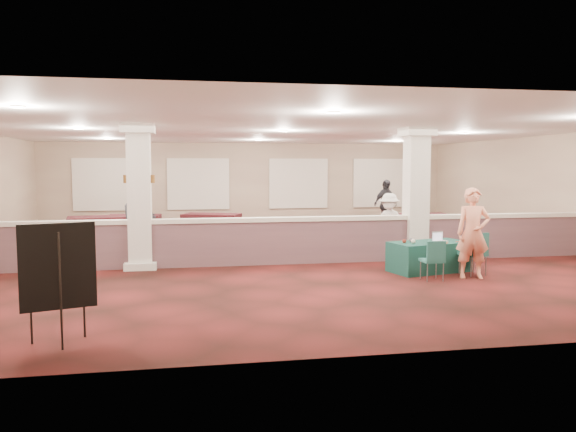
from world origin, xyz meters
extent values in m
plane|color=#4E1413|center=(0.00, 0.00, 0.00)|extent=(16.00, 16.00, 0.00)
cube|color=#886E5E|center=(0.00, 8.00, 1.60)|extent=(16.00, 0.04, 3.20)
cube|color=#886E5E|center=(0.00, -8.00, 1.60)|extent=(16.00, 0.04, 3.20)
cube|color=#886E5E|center=(8.00, 0.00, 1.60)|extent=(0.04, 16.00, 3.20)
cube|color=white|center=(0.00, 0.00, 3.20)|extent=(16.00, 16.00, 0.02)
cube|color=brown|center=(0.00, -1.50, 0.50)|extent=(15.60, 0.20, 1.00)
cube|color=beige|center=(0.00, -1.50, 1.05)|extent=(15.60, 0.28, 0.10)
cube|color=silver|center=(-3.50, -1.50, 1.60)|extent=(0.50, 0.50, 3.20)
cube|color=silver|center=(-3.50, -1.50, 0.08)|extent=(0.70, 0.70, 0.16)
cube|color=silver|center=(-3.50, -1.50, 3.10)|extent=(0.72, 0.72, 0.20)
cube|color=silver|center=(3.00, -1.50, 1.60)|extent=(0.50, 0.50, 3.20)
cube|color=silver|center=(3.00, -1.50, 0.08)|extent=(0.70, 0.70, 0.16)
cube|color=silver|center=(3.00, -1.50, 3.10)|extent=(0.72, 0.72, 0.20)
cylinder|color=brown|center=(-3.78, -1.50, 2.00)|extent=(0.12, 0.12, 0.18)
cylinder|color=white|center=(-3.78, -1.50, 2.00)|extent=(0.09, 0.09, 0.10)
cylinder|color=brown|center=(-3.22, -1.50, 2.00)|extent=(0.12, 0.12, 0.18)
cylinder|color=white|center=(-3.22, -1.50, 2.00)|extent=(0.09, 0.09, 0.10)
cube|color=#0D322F|center=(2.68, -3.00, 0.32)|extent=(1.83, 1.21, 0.65)
cube|color=#1C5452|center=(3.42, -3.53, 0.44)|extent=(0.53, 0.53, 0.06)
cube|color=#1C5452|center=(3.46, -3.74, 0.69)|extent=(0.44, 0.13, 0.43)
cylinder|color=slate|center=(3.27, -3.75, 0.21)|extent=(0.03, 0.03, 0.41)
cylinder|color=slate|center=(3.64, -3.68, 0.21)|extent=(0.03, 0.03, 0.41)
cylinder|color=slate|center=(3.21, -3.38, 0.21)|extent=(0.03, 0.03, 0.41)
cylinder|color=slate|center=(3.57, -3.31, 0.21)|extent=(0.03, 0.03, 0.41)
cube|color=#1C5452|center=(2.34, -3.91, 0.40)|extent=(0.41, 0.41, 0.05)
cube|color=#1C5452|center=(2.34, -4.09, 0.62)|extent=(0.39, 0.05, 0.39)
cylinder|color=slate|center=(2.17, -4.07, 0.19)|extent=(0.02, 0.02, 0.37)
cylinder|color=slate|center=(2.50, -4.08, 0.19)|extent=(0.02, 0.02, 0.37)
cylinder|color=slate|center=(2.17, -3.74, 0.19)|extent=(0.02, 0.02, 0.37)
cylinder|color=slate|center=(2.51, -3.74, 0.19)|extent=(0.02, 0.02, 0.37)
cube|color=black|center=(-4.09, -6.90, 1.01)|extent=(0.89, 0.31, 1.10)
cylinder|color=black|center=(-4.46, -6.80, 0.74)|extent=(0.03, 0.03, 1.47)
cylinder|color=black|center=(-3.84, -6.61, 0.74)|extent=(0.03, 0.03, 1.47)
cylinder|color=black|center=(-4.02, -7.12, 0.74)|extent=(0.03, 0.03, 1.47)
imported|color=#FF8B6E|center=(3.24, -3.85, 0.92)|extent=(0.75, 0.58, 1.85)
cube|color=black|center=(-4.94, 3.00, 0.40)|extent=(2.10, 1.27, 0.80)
cube|color=black|center=(0.90, 3.00, 0.33)|extent=(1.68, 0.91, 0.66)
cube|color=black|center=(6.50, 1.07, 0.36)|extent=(1.98, 1.48, 0.72)
cube|color=black|center=(-4.19, 4.79, 0.34)|extent=(1.76, 1.00, 0.69)
cube|color=black|center=(-1.68, 4.14, 0.37)|extent=(2.03, 1.52, 0.74)
cube|color=black|center=(5.18, 3.20, 0.36)|extent=(1.81, 0.98, 0.72)
imported|color=black|center=(-3.68, 0.28, 0.92)|extent=(0.99, 0.76, 1.83)
imported|color=silver|center=(2.89, 0.00, 0.78)|extent=(1.07, 0.97, 1.56)
imported|color=black|center=(4.70, 5.19, 0.90)|extent=(1.17, 0.88, 1.81)
imported|color=black|center=(-4.00, 5.52, 0.86)|extent=(0.96, 0.80, 1.71)
cube|color=silver|center=(2.95, -2.98, 0.65)|extent=(0.33, 0.27, 0.02)
cube|color=silver|center=(2.93, -2.88, 0.76)|extent=(0.29, 0.08, 0.19)
cube|color=silver|center=(2.93, -2.89, 0.75)|extent=(0.26, 0.07, 0.17)
cube|color=#C46A1F|center=(2.78, -3.20, 0.66)|extent=(0.41, 0.34, 0.03)
sphere|color=beige|center=(2.23, -3.20, 0.70)|extent=(0.10, 0.10, 0.10)
sphere|color=#5C1A12|center=(2.07, -3.10, 0.69)|extent=(0.09, 0.09, 0.09)
sphere|color=#54545A|center=(2.27, -2.99, 0.69)|extent=(0.09, 0.09, 0.09)
cube|color=#AE1C12|center=(3.30, -3.11, 0.65)|extent=(0.11, 0.05, 0.01)
camera|label=1|loc=(-2.48, -14.30, 2.26)|focal=35.00mm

